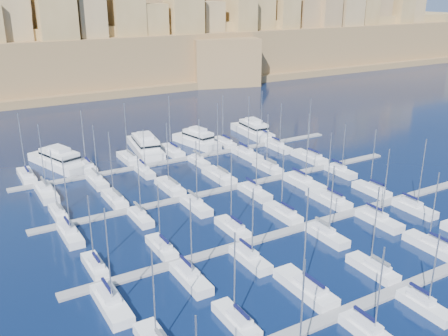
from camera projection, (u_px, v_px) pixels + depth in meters
ground at (263, 204)px, 97.05m from camera, size 600.00×600.00×0.00m
pontoon_near at (402, 288)px, 69.40m from camera, size 84.00×2.00×0.40m
pontoon_mid_near at (302, 227)px, 87.25m from camera, size 84.00×2.00×0.40m
pontoon_mid_far at (236, 187)px, 105.09m from camera, size 84.00×2.00×0.40m
pontoon_far at (189, 158)px, 122.94m from camera, size 84.00×2.00×0.40m
sailboat_1 at (236, 320)px, 61.82m from camera, size 2.48×8.25×12.97m
sailboat_2 at (306, 288)px, 68.47m from camera, size 3.20×10.67×15.68m
sailboat_3 at (373, 268)px, 73.29m from camera, size 2.57×8.58×13.76m
sailboat_4 at (431, 245)px, 79.93m from camera, size 2.77×9.23×13.33m
sailboat_8 at (370, 333)px, 59.52m from camera, size 2.58×8.60×12.88m
sailboat_9 at (425, 306)px, 64.71m from camera, size 2.33×7.77×11.66m
sailboat_12 at (95, 266)px, 74.02m from camera, size 2.27×7.56×12.17m
sailboat_13 at (162, 247)px, 79.36m from camera, size 2.40×7.99×11.62m
sailboat_14 at (233, 228)px, 85.87m from camera, size 2.51×8.36×14.10m
sailboat_15 at (283, 213)px, 91.33m from camera, size 2.67×8.89×13.14m
sailboat_16 at (329, 199)px, 97.47m from camera, size 3.09×10.30×14.37m
sailboat_17 at (372, 190)px, 102.04m from camera, size 2.62×8.73×13.72m
sailboat_18 at (111, 304)px, 65.04m from camera, size 2.94×9.79×14.96m
sailboat_19 at (190, 278)px, 70.96m from camera, size 2.71×9.02×13.54m
sailboat_20 at (250, 258)px, 76.05m from camera, size 2.57×8.58×12.71m
sailboat_21 at (326, 235)px, 83.34m from camera, size 2.58×8.60×13.41m
sailboat_22 at (379, 220)px, 88.77m from camera, size 2.78×9.27×14.40m
sailboat_23 at (414, 208)px, 93.51m from camera, size 2.64×8.80×14.68m
sailboat_24 at (58, 213)px, 91.60m from camera, size 2.18×7.26×13.10m
sailboat_25 at (115, 199)px, 97.56m from camera, size 2.71×9.04×14.48m
sailboat_26 at (170, 187)px, 103.59m from camera, size 2.92×9.73×14.57m
sailboat_27 at (219, 176)px, 109.61m from camera, size 3.14×10.48×17.15m
sailboat_28 at (268, 167)px, 115.02m from camera, size 2.69×8.95×13.47m
sailboat_29 at (309, 157)px, 121.80m from camera, size 3.16×10.54×15.43m
sailboat_30 at (70, 234)px, 83.50m from camera, size 2.62×8.73×14.44m
sailboat_31 at (140, 217)px, 89.93m from camera, size 2.33×7.76×12.84m
sailboat_32 at (196, 205)px, 94.73m from camera, size 2.67×8.89×13.91m
sailboat_33 at (254, 192)px, 101.09m from camera, size 2.69×8.96×14.41m
sailboat_34 at (303, 182)px, 105.89m from camera, size 3.30×11.00×16.16m
sailboat_35 at (340, 171)px, 112.58m from camera, size 2.48×8.28×12.05m
sailboat_36 at (27, 176)px, 109.63m from camera, size 2.84×9.47×15.07m
sailboat_37 at (87, 166)px, 115.73m from camera, size 2.69×8.96×14.08m
sailboat_38 at (129, 158)px, 120.90m from camera, size 2.87×9.57×14.60m
sailboat_39 at (172, 151)px, 126.63m from camera, size 3.03×10.09×15.08m
sailboat_40 at (224, 143)px, 133.47m from camera, size 2.72×9.08×13.86m
sailboat_41 at (262, 137)px, 138.79m from camera, size 2.42×8.05×13.84m
sailboat_42 at (46, 192)px, 100.91m from camera, size 3.13×10.43×15.30m
sailboat_43 at (97, 181)px, 106.73m from camera, size 2.63×8.76×13.46m
sailboat_44 at (145, 171)px, 112.48m from camera, size 2.28×7.61×10.87m
sailboat_45 at (199, 161)px, 119.08m from camera, size 2.28×7.60×11.38m
sailboat_46 at (247, 154)px, 124.16m from camera, size 3.06×10.19×15.75m
sailboat_47 at (278, 147)px, 129.70m from camera, size 2.61×8.69×12.76m
motor_yacht_a at (59, 160)px, 117.04m from camera, size 10.90×19.27×5.25m
motor_yacht_b at (145, 145)px, 127.70m from camera, size 8.49×19.73×5.25m
motor_yacht_c at (197, 139)px, 133.00m from camera, size 7.58×16.10×5.25m
motor_yacht_d at (253, 129)px, 142.23m from camera, size 6.07×17.12×5.25m
fortified_city at (61, 49)px, 217.92m from camera, size 460.00×108.95×59.52m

